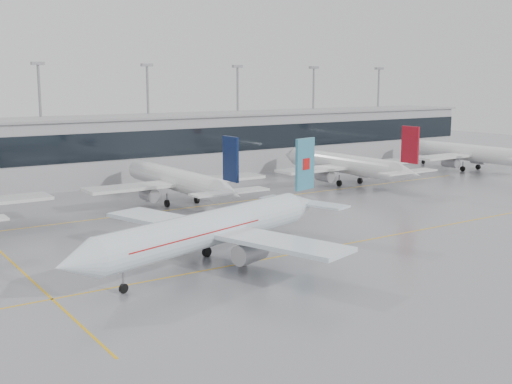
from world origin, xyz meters
TOP-DOWN VIEW (x-y plane):
  - ground at (0.00, 0.00)m, footprint 320.00×320.00m
  - taxi_line_main at (0.00, 0.00)m, footprint 120.00×0.25m
  - taxi_line_north at (0.00, 30.00)m, footprint 120.00×0.25m
  - taxi_line_cross at (-30.00, 15.00)m, footprint 0.25×60.00m
  - terminal at (0.00, 62.00)m, footprint 180.00×15.00m
  - terminal_glass at (0.00, 54.45)m, footprint 180.00×0.20m
  - terminal_roof at (0.00, 62.00)m, footprint 182.00×16.00m
  - light_masts at (0.00, 68.00)m, footprint 156.40×1.00m
  - air_canada_jet at (-12.13, 1.56)m, footprint 37.53×30.95m
  - parked_jet_c at (-0.00, 33.69)m, footprint 29.64×36.96m
  - parked_jet_d at (35.00, 33.69)m, footprint 29.64×36.96m
  - parked_jet_e at (70.00, 33.69)m, footprint 29.64×36.96m

SIDE VIEW (x-z plane):
  - ground at x=0.00m, z-range 0.00..0.00m
  - taxi_line_main at x=0.00m, z-range 0.00..0.01m
  - taxi_line_north at x=0.00m, z-range 0.00..0.01m
  - taxi_line_cross at x=-30.00m, z-range 0.00..0.01m
  - parked_jet_c at x=0.00m, z-range -2.15..9.57m
  - parked_jet_d at x=35.00m, z-range -2.15..9.57m
  - parked_jet_e at x=70.00m, z-range -2.15..9.57m
  - air_canada_jet at x=-12.13m, z-range -2.21..9.97m
  - terminal at x=0.00m, z-range 0.00..12.00m
  - terminal_glass at x=0.00m, z-range 5.00..10.00m
  - terminal_roof at x=0.00m, z-range 12.00..12.40m
  - light_masts at x=0.00m, z-range 2.04..24.64m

